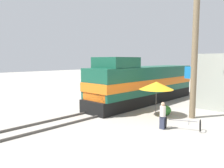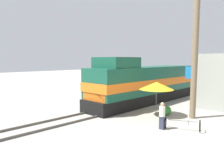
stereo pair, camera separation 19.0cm
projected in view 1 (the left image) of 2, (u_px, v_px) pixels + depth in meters
The scene contains 10 objects.
ground_plane at pixel (116, 109), 18.01m from camera, with size 120.00×120.00×0.00m, color gray.
rail_near at pixel (110, 107), 18.49m from camera, with size 0.08×29.20×0.15m, color #4C4742.
rail_far at pixel (123, 110), 17.51m from camera, with size 0.08×29.20×0.15m, color #4C4742.
locomotive at pixel (143, 83), 20.50m from camera, with size 2.92×13.72×4.28m.
utility_pole at pixel (195, 43), 14.81m from camera, with size 1.80×0.41×10.24m.
vendor_umbrella at pixel (156, 86), 15.68m from camera, with size 2.45×2.45×2.50m.
billboard_sign at pixel (195, 77), 18.31m from camera, with size 1.89×0.12×3.50m.
shrub_cluster at pixel (166, 110), 16.06m from camera, with size 0.73×0.73×0.73m, color #2D722D.
person_bystander at pixel (163, 115), 12.81m from camera, with size 0.34×0.34×1.61m.
bicycle at pixel (183, 124), 12.70m from camera, with size 2.06×1.45×0.70m.
Camera 1 is at (11.90, -13.06, 4.08)m, focal length 35.00 mm.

